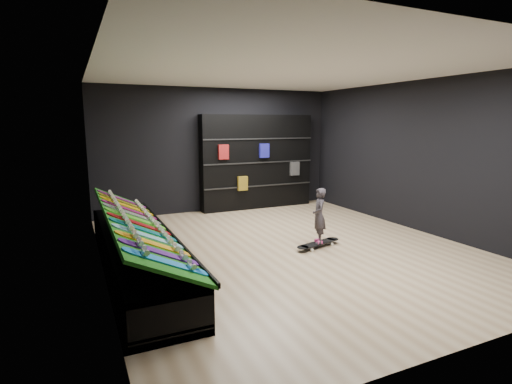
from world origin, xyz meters
name	(u,v)px	position (x,y,z in m)	size (l,w,h in m)	color
floor	(287,248)	(0.00, 0.00, 0.00)	(6.00, 7.00, 0.01)	tan
ceiling	(289,70)	(0.00, 0.00, 3.00)	(6.00, 7.00, 0.01)	white
wall_back	(218,150)	(0.00, 3.50, 1.50)	(6.00, 0.02, 3.00)	black
wall_front	(479,197)	(0.00, -3.50, 1.50)	(6.00, 0.02, 3.00)	black
wall_left	(97,172)	(-3.00, 0.00, 1.50)	(0.02, 7.00, 3.00)	black
wall_right	(419,156)	(3.00, 0.00, 1.50)	(0.02, 7.00, 3.00)	black
display_rack	(136,254)	(-2.55, 0.00, 0.25)	(0.90, 4.50, 0.50)	black
turf_ramp	(138,223)	(-2.50, 0.00, 0.71)	(1.00, 4.50, 0.04)	#12590E
back_shelving	(257,162)	(0.97, 3.32, 1.18)	(2.95, 0.34, 2.36)	black
floor_skateboard	(318,245)	(0.52, -0.21, 0.05)	(0.98, 0.22, 0.09)	black
child	(319,226)	(0.52, -0.21, 0.38)	(0.22, 0.15, 0.58)	black
display_board_0	(167,262)	(-2.49, -1.90, 0.74)	(0.98, 0.22, 0.09)	blue
display_board_1	(161,252)	(-2.49, -1.55, 0.74)	(0.98, 0.22, 0.09)	purple
display_board_2	(155,244)	(-2.49, -1.21, 0.74)	(0.98, 0.22, 0.09)	orange
display_board_3	(149,237)	(-2.49, -0.86, 0.74)	(0.98, 0.22, 0.09)	#0CB2E5
display_board_4	(145,230)	(-2.49, -0.52, 0.74)	(0.98, 0.22, 0.09)	#0C8C99
display_board_5	(140,224)	(-2.49, -0.17, 0.74)	(0.98, 0.22, 0.09)	red
display_board_6	(137,219)	(-2.49, 0.17, 0.74)	(0.98, 0.22, 0.09)	green
display_board_7	(133,214)	(-2.49, 0.52, 0.74)	(0.98, 0.22, 0.09)	black
display_board_8	(130,210)	(-2.49, 0.86, 0.74)	(0.98, 0.22, 0.09)	#E5198C
display_board_9	(128,206)	(-2.49, 1.21, 0.74)	(0.98, 0.22, 0.09)	yellow
display_board_10	(125,203)	(-2.49, 1.55, 0.74)	(0.98, 0.22, 0.09)	yellow
display_board_11	(123,199)	(-2.49, 1.90, 0.74)	(0.98, 0.22, 0.09)	#2626BF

